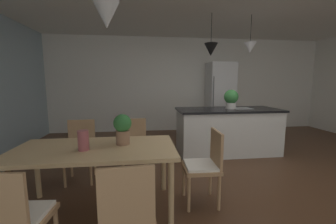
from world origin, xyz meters
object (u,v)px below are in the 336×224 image
object	(u,v)px
chair_near_right	(128,211)
chair_near_left	(13,219)
chair_kitchen_end	(205,164)
potted_plant_on_island	(231,98)
vase_on_dining_table	(83,140)
chair_far_right	(134,146)
kitchen_island	(227,130)
chair_far_left	(80,148)
refrigerator	(220,98)
potted_plant_on_table	(123,128)
dining_table	(95,154)

from	to	relation	value
chair_near_right	chair_near_left	bearing A→B (deg)	179.99
chair_kitchen_end	potted_plant_on_island	xyz separation A→B (m)	(1.04, 1.69, 0.63)
chair_near_left	vase_on_dining_table	distance (m)	0.86
chair_near_right	potted_plant_on_island	xyz separation A→B (m)	(1.88, 2.50, 0.63)
chair_far_right	kitchen_island	xyz separation A→B (m)	(1.83, 0.89, -0.01)
vase_on_dining_table	chair_far_right	bearing A→B (deg)	61.62
chair_near_left	kitchen_island	size ratio (longest dim) A/B	0.43
chair_kitchen_end	chair_far_right	world-z (taller)	same
chair_far_right	potted_plant_on_island	bearing A→B (deg)	25.27
chair_far_left	kitchen_island	bearing A→B (deg)	18.85
chair_kitchen_end	kitchen_island	bearing A→B (deg)	59.82
refrigerator	potted_plant_on_table	bearing A→B (deg)	-125.54
potted_plant_on_island	chair_near_left	bearing A→B (deg)	-136.76
chair_kitchen_end	potted_plant_on_table	world-z (taller)	potted_plant_on_table
potted_plant_on_island	potted_plant_on_table	size ratio (longest dim) A/B	1.10
chair_far_left	potted_plant_on_island	size ratio (longest dim) A/B	2.29
dining_table	potted_plant_on_table	distance (m)	0.40
vase_on_dining_table	chair_kitchen_end	bearing A→B (deg)	3.46
chair_kitchen_end	potted_plant_on_table	distance (m)	1.04
vase_on_dining_table	chair_far_left	bearing A→B (deg)	108.30
dining_table	potted_plant_on_table	xyz separation A→B (m)	(0.29, 0.09, 0.26)
dining_table	chair_kitchen_end	distance (m)	1.24
potted_plant_on_island	vase_on_dining_table	size ratio (longest dim) A/B	1.82
dining_table	potted_plant_on_table	size ratio (longest dim) A/B	5.00
dining_table	vase_on_dining_table	size ratio (longest dim) A/B	8.23
potted_plant_on_table	chair_near_right	bearing A→B (deg)	-83.52
chair_far_left	chair_kitchen_end	bearing A→B (deg)	-26.49
chair_kitchen_end	potted_plant_on_table	xyz separation A→B (m)	(-0.94, 0.09, 0.44)
chair_near_right	kitchen_island	size ratio (longest dim) A/B	0.43
refrigerator	chair_near_left	bearing A→B (deg)	-125.91
refrigerator	potted_plant_on_island	world-z (taller)	refrigerator
dining_table	chair_far_right	xyz separation A→B (m)	(0.38, 0.80, -0.18)
chair_near_right	potted_plant_on_island	distance (m)	3.19
dining_table	potted_plant_on_island	world-z (taller)	potted_plant_on_island
chair_near_left	kitchen_island	xyz separation A→B (m)	(2.60, 2.50, -0.01)
chair_far_left	refrigerator	distance (m)	4.18
chair_far_right	refrigerator	bearing A→B (deg)	49.05
chair_far_left	potted_plant_on_island	world-z (taller)	potted_plant_on_island
potted_plant_on_table	chair_far_left	bearing A→B (deg)	133.36
vase_on_dining_table	refrigerator	bearing A→B (deg)	51.78
dining_table	chair_far_left	distance (m)	0.91
chair_near_left	chair_far_left	world-z (taller)	same
dining_table	chair_far_right	bearing A→B (deg)	64.54
kitchen_island	potted_plant_on_island	world-z (taller)	potted_plant_on_island
chair_far_right	kitchen_island	bearing A→B (deg)	25.88
chair_far_left	dining_table	bearing A→B (deg)	-64.21
potted_plant_on_table	vase_on_dining_table	size ratio (longest dim) A/B	1.65
dining_table	potted_plant_on_table	world-z (taller)	potted_plant_on_table
chair_far_right	chair_far_left	size ratio (longest dim) A/B	1.00
potted_plant_on_table	chair_far_right	bearing A→B (deg)	82.49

